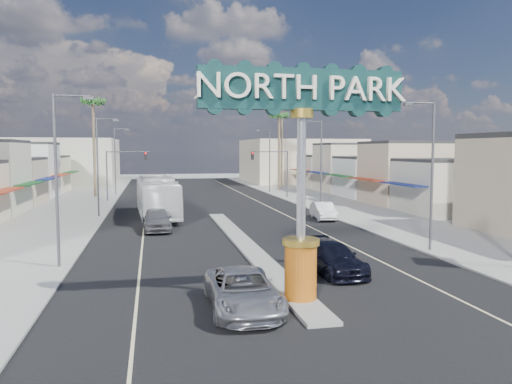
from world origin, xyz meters
name	(u,v)px	position (x,y,z in m)	size (l,w,h in m)	color
ground	(215,214)	(0.00, 30.00, 0.00)	(160.00, 160.00, 0.00)	gray
road	(215,214)	(0.00, 30.00, 0.01)	(20.00, 120.00, 0.01)	black
median_island	(246,245)	(0.00, 14.00, 0.08)	(1.30, 30.00, 0.16)	gray
sidewalk_left	(59,218)	(-14.00, 30.00, 0.06)	(8.00, 120.00, 0.12)	gray
sidewalk_right	(353,210)	(14.00, 30.00, 0.06)	(8.00, 120.00, 0.12)	gray
storefront_row_right	(386,174)	(24.00, 43.00, 3.00)	(12.00, 42.00, 6.00)	#B7B29E
backdrop_far_left	(57,162)	(-22.00, 75.00, 4.00)	(20.00, 20.00, 8.00)	#B7B29E
backdrop_far_right	(300,161)	(22.00, 75.00, 4.00)	(20.00, 20.00, 8.00)	beige
gateway_sign	(302,156)	(0.00, 1.98, 5.93)	(8.20, 1.50, 9.15)	#BA4E0E
traffic_signal_left	(123,166)	(-9.18, 43.99, 4.27)	(5.09, 0.45, 6.00)	#47474C
traffic_signal_right	(273,165)	(9.18, 43.99, 4.27)	(5.09, 0.45, 6.00)	#47474C
streetlight_l_near	(59,171)	(-10.43, 10.00, 5.07)	(2.03, 0.22, 9.00)	#47474C
streetlight_l_mid	(99,162)	(-10.43, 30.00, 5.07)	(2.03, 0.22, 9.00)	#47474C
streetlight_l_far	(116,158)	(-10.43, 52.00, 5.07)	(2.03, 0.22, 9.00)	#47474C
streetlight_r_near	(430,168)	(10.43, 10.00, 5.07)	(2.03, 0.22, 9.00)	#47474C
streetlight_r_mid	(320,161)	(10.43, 30.00, 5.07)	(2.03, 0.22, 9.00)	#47474C
streetlight_r_far	(268,157)	(10.43, 52.00, 5.07)	(2.03, 0.22, 9.00)	#47474C
palm_left_far	(93,108)	(-13.00, 50.00, 11.50)	(2.60, 2.60, 13.10)	brown
palm_right_mid	(279,120)	(13.00, 56.00, 10.60)	(2.60, 2.60, 12.10)	brown
palm_right_far	(282,111)	(15.00, 62.00, 12.39)	(2.60, 2.60, 14.10)	brown
suv_left	(243,291)	(-2.47, 1.46, 0.77)	(2.57, 5.58, 1.55)	#AAAAAE
suv_right	(332,258)	(2.95, 6.31, 0.76)	(2.12, 5.22, 1.52)	black
car_parked_left	(157,219)	(-5.50, 21.31, 0.87)	(2.06, 5.13, 1.75)	slate
car_parked_right	(323,211)	(9.00, 24.68, 0.76)	(1.60, 4.60, 1.52)	white
city_bus	(157,197)	(-5.38, 29.28, 1.85)	(3.11, 13.27, 3.70)	silver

